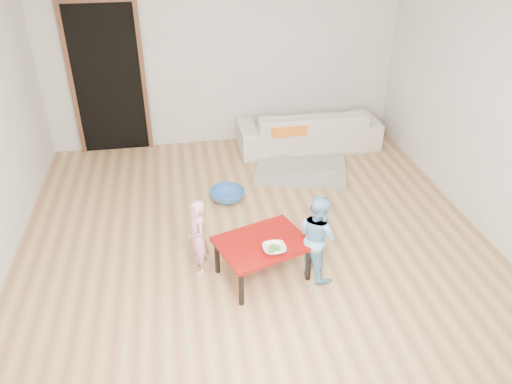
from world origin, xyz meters
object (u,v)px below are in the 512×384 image
object	(u,v)px
sofa	(308,128)
basin	(227,195)
red_table	(262,259)
bowl	(274,249)
child_blue	(318,237)
child_pink	(197,238)

from	to	relation	value
sofa	basin	world-z (taller)	sofa
red_table	basin	distance (m)	1.48
bowl	child_blue	size ratio (longest dim) A/B	0.24
red_table	basin	bearing A→B (deg)	96.44
red_table	child_pink	world-z (taller)	child_pink
sofa	child_blue	xyz separation A→B (m)	(-0.66, -2.81, 0.14)
child_blue	red_table	bearing A→B (deg)	61.45
sofa	basin	xyz separation A→B (m)	(-1.35, -1.30, -0.23)
sofa	bowl	size ratio (longest dim) A/B	9.54
sofa	basin	bearing A→B (deg)	43.88
bowl	basin	distance (m)	1.69
red_table	bowl	size ratio (longest dim) A/B	3.87
bowl	child_pink	xyz separation A→B (m)	(-0.68, 0.35, -0.04)
red_table	child_blue	size ratio (longest dim) A/B	0.94
red_table	child_pink	xyz separation A→B (m)	(-0.60, 0.19, 0.19)
sofa	bowl	distance (m)	3.13
sofa	bowl	bearing A→B (deg)	69.36
basin	red_table	bearing A→B (deg)	-83.56
child_pink	child_blue	xyz separation A→B (m)	(1.12, -0.24, 0.04)
basin	child_blue	bearing A→B (deg)	-65.69
bowl	sofa	bearing A→B (deg)	69.37
bowl	basin	size ratio (longest dim) A/B	0.50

